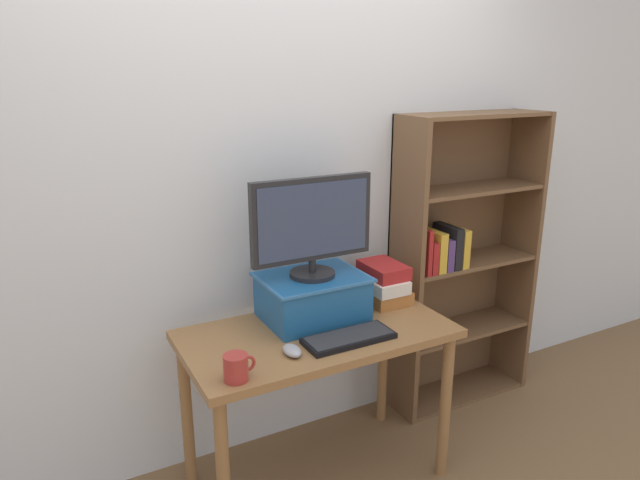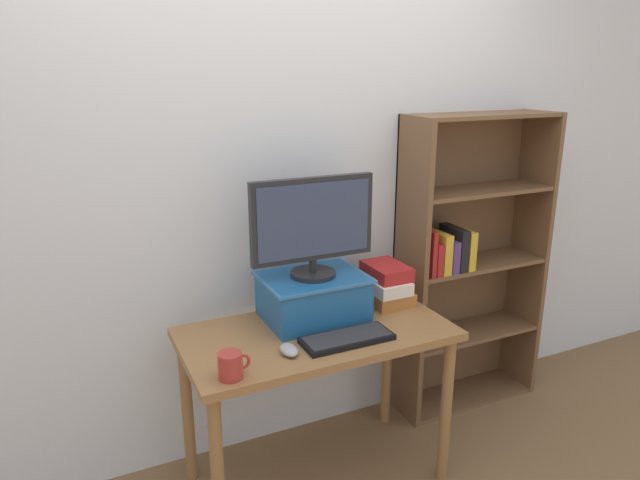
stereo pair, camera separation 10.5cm
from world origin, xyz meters
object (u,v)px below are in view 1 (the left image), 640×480
(keyboard, at_px, (349,338))
(computer_mouse, at_px, (292,351))
(desk, at_px, (317,352))
(riser_box, at_px, (312,296))
(coffee_mug, at_px, (236,367))
(bookshelf_unit, at_px, (458,259))
(book_stack, at_px, (382,283))
(computer_monitor, at_px, (312,225))

(keyboard, height_order, computer_mouse, computer_mouse)
(desk, relative_size, computer_mouse, 10.92)
(riser_box, relative_size, coffee_mug, 3.74)
(bookshelf_unit, bearing_deg, book_stack, -166.91)
(bookshelf_unit, relative_size, computer_mouse, 15.31)
(bookshelf_unit, relative_size, coffee_mug, 13.26)
(desk, height_order, riser_box, riser_box)
(riser_box, bearing_deg, coffee_mug, -144.62)
(riser_box, relative_size, computer_mouse, 4.32)
(desk, relative_size, riser_box, 2.53)
(desk, xyz_separation_m, riser_box, (0.04, 0.12, 0.21))
(keyboard, bearing_deg, computer_mouse, -179.88)
(coffee_mug, bearing_deg, computer_mouse, 16.38)
(computer_mouse, bearing_deg, riser_box, 49.63)
(riser_box, xyz_separation_m, keyboard, (0.03, -0.27, -0.09))
(computer_monitor, bearing_deg, riser_box, 90.00)
(desk, distance_m, riser_box, 0.24)
(keyboard, bearing_deg, book_stack, 39.11)
(keyboard, height_order, coffee_mug, coffee_mug)
(keyboard, xyz_separation_m, book_stack, (0.36, 0.29, 0.07))
(riser_box, distance_m, coffee_mug, 0.59)
(computer_mouse, relative_size, book_stack, 0.40)
(desk, distance_m, bookshelf_unit, 1.06)
(bookshelf_unit, relative_size, riser_box, 3.54)
(desk, bearing_deg, riser_box, 71.78)
(riser_box, height_order, computer_mouse, riser_box)
(computer_monitor, bearing_deg, coffee_mug, -144.74)
(book_stack, distance_m, coffee_mug, 0.94)
(computer_monitor, xyz_separation_m, keyboard, (0.03, -0.26, -0.42))
(bookshelf_unit, bearing_deg, riser_box, -170.56)
(computer_monitor, bearing_deg, bookshelf_unit, 9.53)
(desk, bearing_deg, computer_monitor, 71.56)
(keyboard, relative_size, book_stack, 1.46)
(riser_box, relative_size, keyboard, 1.19)
(desk, relative_size, computer_monitor, 2.05)
(bookshelf_unit, relative_size, book_stack, 6.16)
(desk, distance_m, coffee_mug, 0.51)
(riser_box, xyz_separation_m, computer_mouse, (-0.23, -0.27, -0.09))
(keyboard, xyz_separation_m, coffee_mug, (-0.51, -0.07, 0.04))
(computer_monitor, bearing_deg, computer_mouse, -130.53)
(bookshelf_unit, xyz_separation_m, book_stack, (-0.58, -0.14, 0.01))
(bookshelf_unit, distance_m, keyboard, 1.04)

